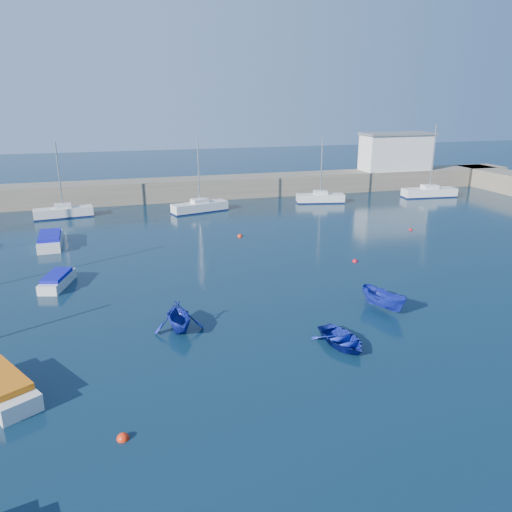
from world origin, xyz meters
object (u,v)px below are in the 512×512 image
object	(u,v)px
sailboat_6	(200,207)
motorboat_0	(0,386)
dinghy_left	(178,316)
dinghy_right	(384,300)
sailboat_5	(63,212)
sailboat_8	(429,192)
sailboat_7	(320,198)
motorboat_2	(50,240)
motorboat_1	(57,280)
harbor_office	(396,152)
dinghy_center	(342,340)

from	to	relation	value
sailboat_6	motorboat_0	bearing A→B (deg)	140.65
dinghy_left	dinghy_right	size ratio (longest dim) A/B	0.95
sailboat_5	sailboat_8	distance (m)	46.10
sailboat_7	sailboat_8	distance (m)	15.50
motorboat_2	dinghy_right	size ratio (longest dim) A/B	1.61
sailboat_8	motorboat_1	world-z (taller)	sailboat_8
sailboat_5	sailboat_8	xyz separation A→B (m)	(46.09, -0.80, 0.03)
motorboat_1	dinghy_left	size ratio (longest dim) A/B	1.25
sailboat_6	dinghy_left	world-z (taller)	sailboat_6
sailboat_5	motorboat_1	xyz separation A→B (m)	(1.23, -22.25, -0.16)
dinghy_right	motorboat_2	bearing A→B (deg)	117.06
harbor_office	dinghy_left	distance (m)	53.37
motorboat_1	dinghy_center	bearing A→B (deg)	-25.22
harbor_office	sailboat_6	world-z (taller)	sailboat_6
sailboat_5	motorboat_1	distance (m)	22.28
motorboat_0	dinghy_center	bearing A→B (deg)	-30.15
harbor_office	motorboat_0	distance (m)	62.61
sailboat_7	dinghy_center	distance (m)	38.21
harbor_office	dinghy_center	size ratio (longest dim) A/B	2.89
sailboat_8	dinghy_center	xyz separation A→B (m)	(-29.30, -35.12, -0.28)
sailboat_8	dinghy_right	world-z (taller)	sailboat_8
harbor_office	motorboat_0	xyz separation A→B (m)	(-45.26, -43.02, -4.59)
motorboat_0	motorboat_1	xyz separation A→B (m)	(1.21, 13.85, -0.07)
motorboat_1	dinghy_center	xyz separation A→B (m)	(15.55, -13.67, -0.08)
sailboat_5	sailboat_8	size ratio (longest dim) A/B	0.87
sailboat_7	motorboat_0	xyz separation A→B (m)	(-30.58, -35.82, -0.09)
harbor_office	dinghy_center	bearing A→B (deg)	-123.63
dinghy_center	motorboat_2	bearing A→B (deg)	115.43
sailboat_6	sailboat_8	world-z (taller)	sailboat_8
sailboat_7	sailboat_8	size ratio (longest dim) A/B	0.84
sailboat_8	dinghy_right	size ratio (longest dim) A/B	2.75
motorboat_0	sailboat_7	bearing A→B (deg)	18.71
motorboat_2	dinghy_right	distance (m)	30.07
sailboat_7	motorboat_0	distance (m)	47.10
sailboat_7	motorboat_0	bearing A→B (deg)	151.03
sailboat_6	motorboat_2	size ratio (longest dim) A/B	1.57
sailboat_7	dinghy_left	distance (m)	38.28
sailboat_8	dinghy_left	xyz separation A→B (m)	(-37.51, -30.80, 0.22)
sailboat_8	dinghy_left	size ratio (longest dim) A/B	2.91
sailboat_5	sailboat_6	bearing A→B (deg)	-103.16
sailboat_5	dinghy_center	xyz separation A→B (m)	(16.79, -35.91, -0.25)
motorboat_2	motorboat_0	bearing A→B (deg)	-91.75
dinghy_right	motorboat_1	bearing A→B (deg)	134.62
dinghy_left	dinghy_right	xyz separation A→B (m)	(12.79, -0.64, -0.19)
sailboat_5	motorboat_2	xyz separation A→B (m)	(-0.28, -11.37, -0.08)
sailboat_6	dinghy_center	bearing A→B (deg)	166.96
motorboat_2	dinghy_center	size ratio (longest dim) A/B	1.59
sailboat_5	sailboat_8	bearing A→B (deg)	-98.79
motorboat_1	dinghy_center	distance (m)	20.71
sailboat_6	motorboat_2	xyz separation A→B (m)	(-15.31, -9.96, -0.09)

